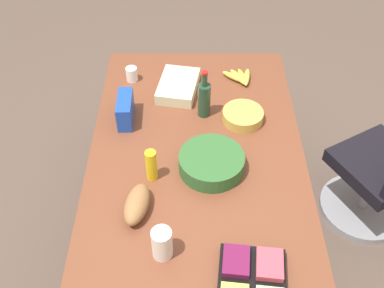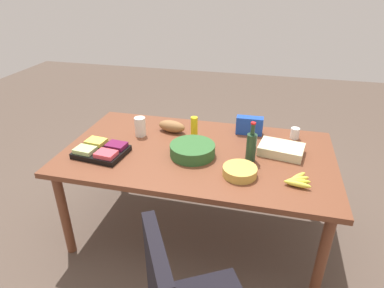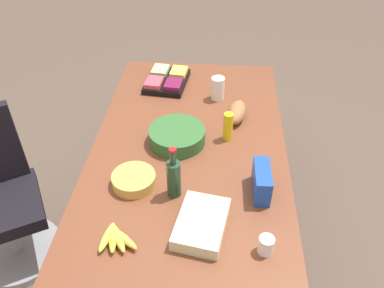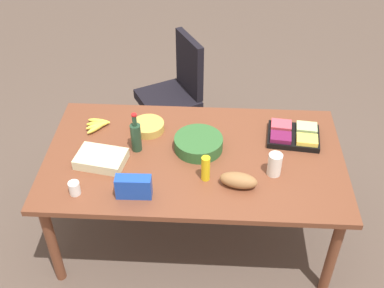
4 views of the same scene
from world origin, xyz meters
name	(u,v)px [view 2 (image 2 of 4)]	position (x,y,z in m)	size (l,w,h in m)	color
ground_plane	(197,228)	(0.00, 0.00, 0.00)	(10.00, 10.00, 0.00)	brown
conference_table	(198,159)	(0.00, 0.00, 0.70)	(2.03, 1.14, 0.78)	brown
paper_cup	(295,133)	(0.72, 0.40, 0.82)	(0.07, 0.07, 0.09)	white
mayo_jar	(140,127)	(-0.52, 0.15, 0.86)	(0.09, 0.09, 0.16)	white
salad_bowl	(192,150)	(-0.02, -0.07, 0.82)	(0.33, 0.33, 0.09)	#2F602D
wine_bottle	(251,146)	(0.40, -0.04, 0.89)	(0.08, 0.08, 0.30)	#223F2A
mustard_bottle	(194,127)	(-0.08, 0.23, 0.87)	(0.06, 0.06, 0.18)	yellow
chip_bag_blue	(249,126)	(0.35, 0.40, 0.85)	(0.22, 0.08, 0.15)	#1B46B2
fruit_platter	(101,150)	(-0.69, -0.22, 0.81)	(0.39, 0.32, 0.07)	black
banana_bunch	(297,181)	(0.72, -0.28, 0.80)	(0.17, 0.19, 0.04)	#DBD644
bread_loaf	(172,126)	(-0.29, 0.28, 0.83)	(0.24, 0.11, 0.10)	olive
sheet_cake	(281,149)	(0.62, 0.11, 0.81)	(0.32, 0.22, 0.07)	beige
chip_bowl	(240,171)	(0.35, -0.26, 0.81)	(0.23, 0.23, 0.06)	gold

